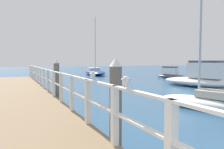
# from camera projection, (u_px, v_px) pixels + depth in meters

# --- Properties ---
(pier_deck) EXTENTS (2.92, 23.43, 0.53)m
(pier_deck) POSITION_uv_depth(u_px,v_px,m) (19.00, 99.00, 10.55)
(pier_deck) COLOR #846B4C
(pier_deck) RESTS_ON ground_plane
(pier_railing) EXTENTS (0.12, 21.95, 1.12)m
(pier_railing) POSITION_uv_depth(u_px,v_px,m) (48.00, 78.00, 11.07)
(pier_railing) COLOR silver
(pier_railing) RESTS_ON pier_deck
(dock_piling_near) EXTENTS (0.29, 0.29, 2.17)m
(dock_piling_near) POSITION_uv_depth(u_px,v_px,m) (116.00, 106.00, 4.86)
(dock_piling_near) COLOR #6B6056
(dock_piling_near) RESTS_ON ground_plane
(dock_piling_far) EXTENTS (0.29, 0.29, 2.17)m
(dock_piling_far) POSITION_uv_depth(u_px,v_px,m) (57.00, 81.00, 11.01)
(dock_piling_far) COLOR #6B6056
(dock_piling_far) RESTS_ON ground_plane
(seagull_foreground) EXTENTS (0.29, 0.43, 0.21)m
(seagull_foreground) POSITION_uv_depth(u_px,v_px,m) (126.00, 80.00, 3.59)
(seagull_foreground) COLOR white
(seagull_foreground) RESTS_ON pier_railing
(seagull_background) EXTENTS (0.24, 0.47, 0.21)m
(seagull_background) POSITION_uv_depth(u_px,v_px,m) (93.00, 75.00, 5.05)
(seagull_background) COLOR white
(seagull_background) RESTS_ON pier_railing
(boat_1) EXTENTS (2.24, 4.39, 4.80)m
(boat_1) POSITION_uv_depth(u_px,v_px,m) (204.00, 101.00, 9.47)
(boat_1) COLOR white
(boat_1) RESTS_ON ground_plane
(boat_2) EXTENTS (2.78, 4.76, 1.41)m
(boat_2) POSITION_uv_depth(u_px,v_px,m) (172.00, 74.00, 25.85)
(boat_2) COLOR #4C4C51
(boat_2) RESTS_ON ground_plane
(boat_3) EXTENTS (3.87, 8.25, 8.39)m
(boat_3) POSITION_uv_depth(u_px,v_px,m) (95.00, 72.00, 32.42)
(boat_3) COLOR navy
(boat_3) RESTS_ON ground_plane
(boat_4) EXTENTS (3.63, 6.59, 2.11)m
(boat_4) POSITION_uv_depth(u_px,v_px,m) (200.00, 78.00, 17.47)
(boat_4) COLOR white
(boat_4) RESTS_ON ground_plane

